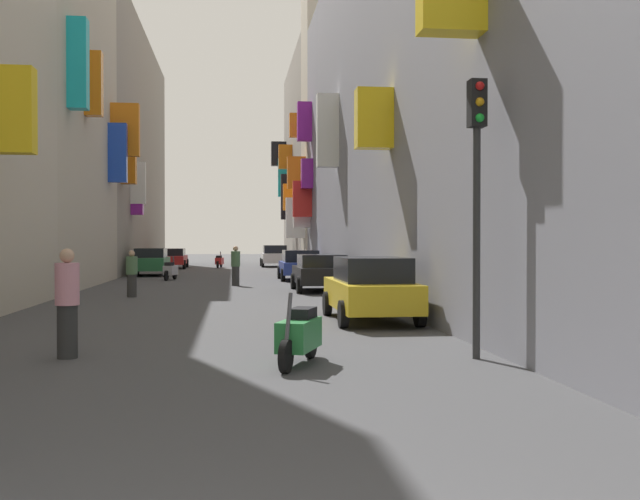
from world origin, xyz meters
TOP-DOWN VIEW (x-y plane):
  - ground_plane at (0.00, 30.00)m, footprint 140.00×140.00m
  - building_left_mid_a at (-7.98, 28.51)m, footprint 7.31×12.33m
  - building_left_mid_b at (-8.00, 47.32)m, footprint 6.82×25.33m
  - building_right_near at (8.00, 17.36)m, footprint 7.12×34.72m
  - building_right_mid_a at (7.98, 37.40)m, footprint 7.04×5.35m
  - building_right_mid_b at (7.97, 42.13)m, footprint 7.22×4.12m
  - building_right_mid_c at (7.99, 52.10)m, footprint 7.22×15.81m
  - parked_car_white at (3.65, 50.36)m, footprint 1.99×4.24m
  - parked_car_blue at (3.86, 32.32)m, footprint 1.98×3.92m
  - parked_car_green at (-3.73, 37.90)m, footprint 1.94×3.99m
  - parked_car_black at (3.95, 24.65)m, footprint 2.03×3.92m
  - parked_car_yellow at (3.90, 14.39)m, footprint 1.87×4.12m
  - parked_car_red at (-3.42, 48.09)m, footprint 1.99×4.47m
  - scooter_green at (1.70, 8.56)m, footprint 0.80×1.78m
  - scooter_silver at (-2.28, 33.07)m, footprint 0.66×1.78m
  - scooter_red at (-0.26, 48.64)m, footprint 0.60×1.77m
  - pedestrian_near_left at (0.80, 28.25)m, footprint 0.54×0.54m
  - pedestrian_near_right at (-2.66, 22.53)m, footprint 0.40×0.40m
  - pedestrian_mid_street at (-1.93, 9.63)m, footprint 0.50×0.50m
  - traffic_light_near_corner at (4.56, 8.81)m, footprint 0.26×0.34m

SIDE VIEW (x-z plane):
  - ground_plane at x=0.00m, z-range 0.00..0.00m
  - scooter_red at x=-0.26m, z-range -0.10..1.03m
  - scooter_silver at x=-2.28m, z-range -0.10..1.03m
  - scooter_green at x=1.70m, z-range -0.10..1.03m
  - parked_car_red at x=-3.42m, z-range 0.05..1.39m
  - parked_car_black at x=3.95m, z-range 0.05..1.41m
  - parked_car_blue at x=3.86m, z-range 0.04..1.46m
  - pedestrian_near_right at x=-2.66m, z-range -0.01..1.55m
  - parked_car_green at x=-3.73m, z-range 0.04..1.51m
  - parked_car_yellow at x=3.90m, z-range 0.03..1.53m
  - parked_car_white at x=3.65m, z-range 0.03..1.58m
  - pedestrian_near_left at x=0.80m, z-range 0.00..1.65m
  - pedestrian_mid_street at x=-1.93m, z-range 0.00..1.76m
  - traffic_light_near_corner at x=4.56m, z-range 0.79..5.23m
  - building_left_mid_a at x=-7.98m, z-range 0.00..13.89m
  - building_right_mid_a at x=7.98m, z-range -0.01..14.04m
  - building_right_near at x=8.00m, z-range 0.00..14.95m
  - building_right_mid_c at x=7.99m, z-range 0.00..15.25m
  - building_left_mid_b at x=-8.00m, z-range 0.00..15.46m
  - building_right_mid_b at x=7.97m, z-range -0.04..19.19m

